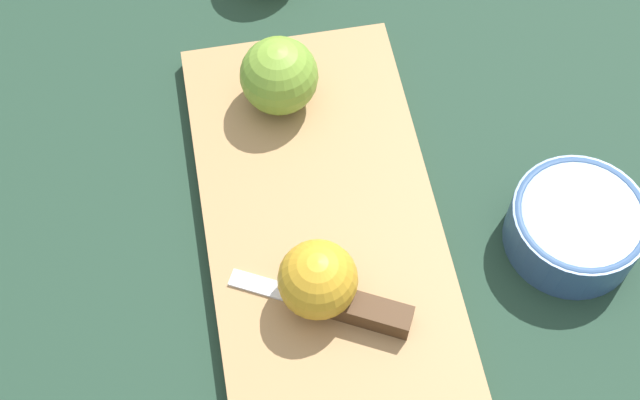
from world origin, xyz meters
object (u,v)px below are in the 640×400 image
apple_half_right (318,279)px  bowl (576,225)px  apple_half_left (279,76)px  knife (362,310)px

apple_half_right → bowl: 0.25m
apple_half_left → apple_half_right: apple_half_left is taller
apple_half_right → bowl: bearing=-20.8°
bowl → knife: bearing=-78.8°
apple_half_left → bowl: 0.31m
apple_half_left → knife: 0.24m
apple_half_right → bowl: (-0.02, 0.24, -0.03)m
knife → bowl: bearing=-139.7°
apple_half_right → knife: 0.05m
apple_half_left → knife: size_ratio=0.50×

